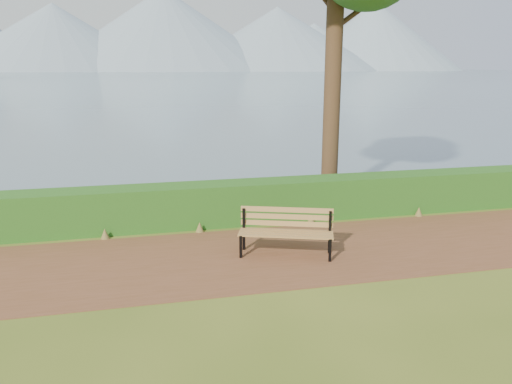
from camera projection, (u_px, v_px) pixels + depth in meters
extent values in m
plane|color=#3D5418|center=(268.00, 261.00, 9.82)|extent=(140.00, 140.00, 0.00)
cube|color=brown|center=(264.00, 255.00, 10.10)|extent=(40.00, 3.40, 0.01)
cube|color=#144112|center=(242.00, 202.00, 12.15)|extent=(32.00, 0.85, 1.00)
cube|color=slate|center=(142.00, 73.00, 255.41)|extent=(700.00, 510.00, 0.00)
cone|color=gray|center=(55.00, 37.00, 363.95)|extent=(160.00, 160.00, 48.00)
cone|color=gray|center=(165.00, 30.00, 389.13)|extent=(190.00, 190.00, 62.00)
cone|color=gray|center=(277.00, 39.00, 405.51)|extent=(170.00, 170.00, 50.00)
cone|color=gray|center=(374.00, 36.00, 433.61)|extent=(150.00, 150.00, 58.00)
cone|color=gray|center=(127.00, 49.00, 409.51)|extent=(120.00, 120.00, 35.00)
cone|color=gray|center=(314.00, 47.00, 439.08)|extent=(130.00, 130.00, 40.00)
cube|color=black|center=(241.00, 247.00, 9.91)|extent=(0.07, 0.08, 0.47)
cube|color=black|center=(244.00, 229.00, 10.30)|extent=(0.07, 0.08, 0.90)
cube|color=black|center=(242.00, 233.00, 10.08)|extent=(0.23, 0.53, 0.05)
cube|color=black|center=(330.00, 250.00, 9.71)|extent=(0.07, 0.08, 0.47)
cube|color=black|center=(330.00, 232.00, 10.10)|extent=(0.07, 0.08, 0.90)
cube|color=black|center=(330.00, 237.00, 9.88)|extent=(0.23, 0.53, 0.05)
cube|color=olive|center=(285.00, 237.00, 9.78)|extent=(1.81, 0.72, 0.04)
cube|color=olive|center=(286.00, 235.00, 9.91)|extent=(1.81, 0.72, 0.04)
cube|color=olive|center=(286.00, 232.00, 10.04)|extent=(1.81, 0.72, 0.04)
cube|color=olive|center=(286.00, 230.00, 10.17)|extent=(1.81, 0.72, 0.04)
cube|color=olive|center=(287.00, 224.00, 10.19)|extent=(1.79, 0.67, 0.11)
cube|color=olive|center=(287.00, 217.00, 10.16)|extent=(1.79, 0.67, 0.11)
cube|color=olive|center=(287.00, 210.00, 10.12)|extent=(1.79, 0.67, 0.11)
cylinder|color=#3B2818|center=(334.00, 50.00, 13.35)|extent=(0.46, 0.46, 8.27)
cylinder|color=#3B2818|center=(353.00, 15.00, 13.24)|extent=(1.21, 0.14, 0.90)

